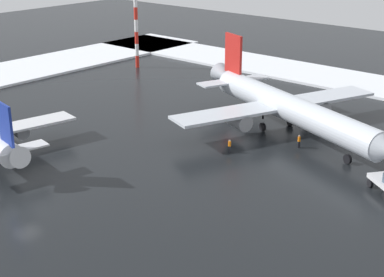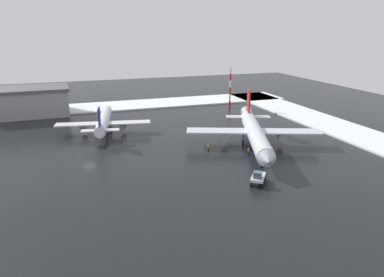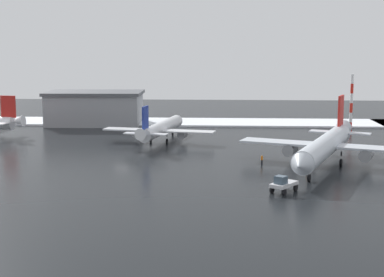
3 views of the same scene
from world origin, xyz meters
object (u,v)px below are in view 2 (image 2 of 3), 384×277
at_px(pushback_tug, 258,177).
at_px(airplane_parked_portside, 104,121).
at_px(airplane_distant_tail, 255,133).
at_px(ground_crew_by_nose_gear, 208,147).
at_px(antenna_mast, 230,87).
at_px(cargo_hangar, 28,101).
at_px(ground_crew_near_tug, 249,151).

bearing_deg(pushback_tug, airplane_parked_portside, -117.39).
bearing_deg(pushback_tug, airplane_distant_tail, -170.00).
height_order(airplane_distant_tail, ground_crew_by_nose_gear, airplane_distant_tail).
bearing_deg(airplane_distant_tail, ground_crew_by_nose_gear, -77.16).
distance_m(airplane_distant_tail, airplane_parked_portside, 40.46).
relative_size(ground_crew_by_nose_gear, antenna_mast, 0.12).
bearing_deg(airplane_parked_portside, cargo_hangar, 47.80).
xyz_separation_m(pushback_tug, ground_crew_near_tug, (-5.40, -14.18, -0.31)).
bearing_deg(antenna_mast, airplane_distant_tail, 72.75).
relative_size(pushback_tug, ground_crew_near_tug, 2.93).
height_order(ground_crew_near_tug, antenna_mast, antenna_mast).
xyz_separation_m(airplane_parked_portside, ground_crew_near_tug, (-27.50, 30.07, -1.93)).
relative_size(airplane_distant_tail, ground_crew_by_nose_gear, 21.36).
relative_size(airplane_distant_tail, airplane_parked_portside, 1.24).
xyz_separation_m(airplane_distant_tail, airplane_parked_portside, (31.07, -25.90, -0.82)).
bearing_deg(cargo_hangar, ground_crew_by_nose_gear, 126.98).
distance_m(airplane_parked_portside, cargo_hangar, 33.75).
bearing_deg(airplane_distant_tail, airplane_parked_portside, -109.06).
bearing_deg(ground_crew_by_nose_gear, pushback_tug, -35.97).
bearing_deg(ground_crew_by_nose_gear, antenna_mast, 108.89).
bearing_deg(ground_crew_near_tug, airplane_distant_tail, 157.36).
distance_m(airplane_distant_tail, ground_crew_near_tug, 6.14).
xyz_separation_m(airplane_parked_portside, ground_crew_by_nose_gear, (-20.36, 24.41, -1.93)).
bearing_deg(airplane_distant_tail, pushback_tug, -5.31).
distance_m(airplane_parked_portside, pushback_tug, 49.48).
distance_m(ground_crew_near_tug, cargo_hangar, 74.47).
xyz_separation_m(ground_crew_near_tug, antenna_mast, (-16.90, -47.11, 6.04)).
height_order(pushback_tug, antenna_mast, antenna_mast).
height_order(airplane_parked_portside, cargo_hangar, cargo_hangar).
bearing_deg(pushback_tug, cargo_hangar, -113.04).
height_order(airplane_distant_tail, airplane_parked_portside, airplane_distant_tail).
bearing_deg(cargo_hangar, pushback_tug, 119.37).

